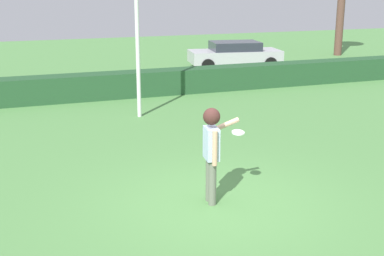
% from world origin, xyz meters
% --- Properties ---
extents(ground_plane, '(60.00, 60.00, 0.00)m').
position_xyz_m(ground_plane, '(0.00, 0.00, 0.00)').
color(ground_plane, '#548E4A').
extents(person, '(0.77, 0.56, 1.77)m').
position_xyz_m(person, '(-0.12, 0.11, 1.10)').
color(person, slate).
rests_on(person, ground).
extents(frisbee, '(0.23, 0.24, 0.06)m').
position_xyz_m(frisbee, '(0.43, 0.22, 1.25)').
color(frisbee, white).
extents(lamppost, '(0.24, 0.24, 6.12)m').
position_xyz_m(lamppost, '(0.24, 6.73, 3.38)').
color(lamppost, silver).
rests_on(lamppost, ground).
extents(hedge_row, '(24.94, 0.90, 0.87)m').
position_xyz_m(hedge_row, '(0.00, 9.65, 0.43)').
color(hedge_row, '#244E2B').
rests_on(hedge_row, ground).
extents(parked_car_silver, '(4.41, 2.33, 1.25)m').
position_xyz_m(parked_car_silver, '(6.72, 14.06, 0.69)').
color(parked_car_silver, '#B7B7BC').
rests_on(parked_car_silver, ground).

